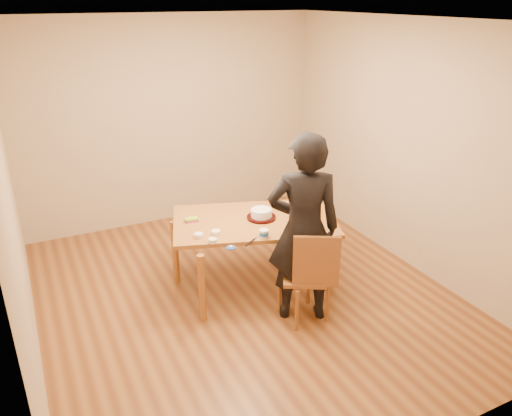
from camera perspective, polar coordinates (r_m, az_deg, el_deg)
name	(u,v)px	position (r m, az deg, el deg)	size (l,w,h in m)	color
room_shell	(229,163)	(5.00, -3.10, 5.17)	(4.00, 4.50, 2.70)	brown
dining_table	(254,221)	(5.17, -0.24, -1.54)	(1.65, 0.98, 0.04)	brown
dining_chair	(304,276)	(4.77, 5.52, -7.76)	(0.39, 0.39, 0.04)	brown
cake_plate	(261,217)	(5.19, 0.61, -1.08)	(0.30, 0.30, 0.02)	red
cake	(261,213)	(5.17, 0.61, -0.61)	(0.22, 0.22, 0.07)	white
frosting_dome	(261,209)	(5.15, 0.62, -0.12)	(0.22, 0.22, 0.03)	white
frosting_tub	(264,233)	(4.78, 0.92, -2.93)	(0.09, 0.09, 0.08)	white
frosting_lid	(231,248)	(4.60, -2.89, -4.53)	(0.09, 0.09, 0.01)	#193EA8
frosting_dollop	(231,246)	(4.60, -2.89, -4.39)	(0.04, 0.04, 0.02)	white
ramekin_green	(213,241)	(4.70, -4.96, -3.73)	(0.08, 0.08, 0.04)	white
ramekin_yellow	(216,233)	(4.85, -4.61, -2.81)	(0.09, 0.09, 0.04)	white
ramekin_multi	(199,235)	(4.81, -6.58, -3.13)	(0.09, 0.09, 0.04)	white
candy_box_pink	(192,221)	(5.16, -7.31, -1.44)	(0.12, 0.06, 0.02)	#CA2F7C
candy_box_green	(191,219)	(5.15, -7.39, -1.24)	(0.13, 0.07, 0.02)	green
spatula	(250,242)	(4.69, -0.64, -3.92)	(0.17, 0.02, 0.01)	black
person	(304,229)	(4.58, 5.45, -2.45)	(0.67, 0.44, 1.84)	black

